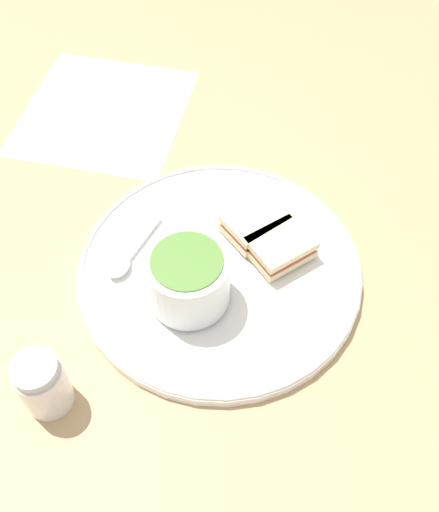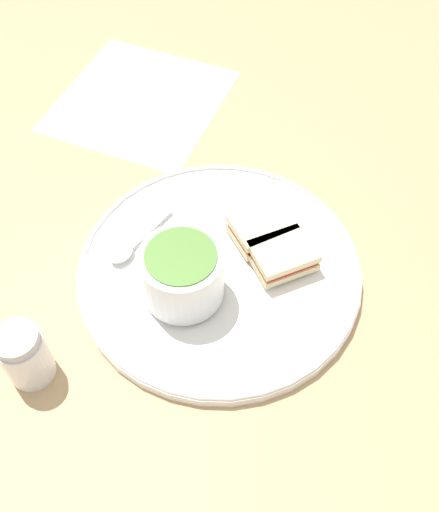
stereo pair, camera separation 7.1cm
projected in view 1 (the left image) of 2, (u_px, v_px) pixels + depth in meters
ground_plane at (220, 274)px, 0.74m from camera, size 2.40×2.40×0.00m
plate at (220, 270)px, 0.74m from camera, size 0.35×0.35×0.02m
soup_bowl at (188, 279)px, 0.67m from camera, size 0.10×0.10×0.07m
spoon at (123, 264)px, 0.73m from camera, size 0.10×0.07×0.01m
sandwich_half_near at (281, 247)px, 0.73m from camera, size 0.09×0.09×0.03m
sandwich_half_far at (255, 223)px, 0.75m from camera, size 0.09×0.09×0.03m
salt_shaker at (43, 384)px, 0.62m from camera, size 0.05×0.05×0.08m
menu_sheet at (104, 112)px, 0.92m from camera, size 0.30×0.30×0.00m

